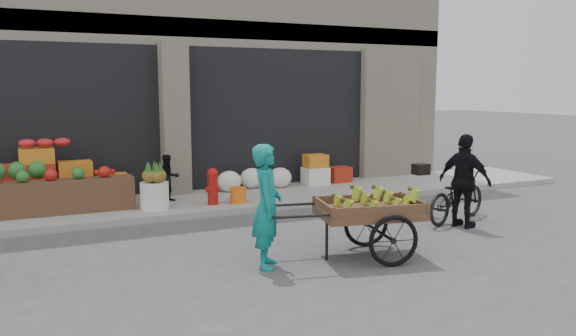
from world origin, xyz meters
name	(u,v)px	position (x,y,z in m)	size (l,w,h in m)	color
ground	(268,265)	(0.00, 0.00, 0.00)	(80.00, 80.00, 0.00)	#424244
sidewalk	(188,204)	(0.00, 4.10, 0.06)	(18.00, 2.20, 0.12)	gray
building	(144,47)	(0.00, 8.03, 3.37)	(14.00, 6.45, 7.00)	beige
fruit_display	(50,180)	(-2.48, 4.38, 0.67)	(3.10, 1.12, 1.24)	#A62617
pineapple_bin	(155,196)	(-0.75, 3.60, 0.37)	(0.52, 0.52, 0.50)	silver
fire_hydrant	(213,185)	(0.35, 3.55, 0.50)	(0.22, 0.22, 0.71)	#A5140F
orange_bucket	(238,195)	(0.85, 3.50, 0.27)	(0.32, 0.32, 0.30)	orange
right_bay_goods	(294,174)	(2.61, 4.70, 0.41)	(3.35, 0.60, 0.70)	silver
seated_person	(168,178)	(-0.35, 4.20, 0.58)	(0.45, 0.35, 0.93)	black
banana_cart	(366,207)	(1.36, -0.23, 0.71)	(2.49, 1.39, 0.98)	brown
vendor_woman	(267,206)	(-0.04, -0.05, 0.81)	(0.59, 0.39, 1.63)	#107A74
bicycle	(457,196)	(3.99, 0.91, 0.45)	(0.60, 1.72, 0.90)	black
cyclist	(465,181)	(3.79, 0.51, 0.79)	(0.93, 0.39, 1.58)	black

